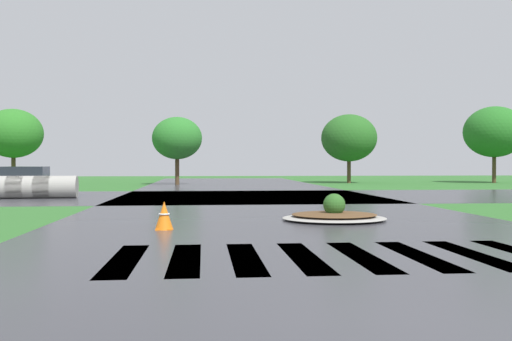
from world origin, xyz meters
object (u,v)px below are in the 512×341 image
object	(u,v)px
median_island	(334,215)
car_silver_hatch	(22,183)
drainage_pipe_stack	(29,187)
traffic_cone	(164,216)

from	to	relation	value
median_island	car_silver_hatch	xyz separation A→B (m)	(-11.01, 10.84, 0.48)
median_island	drainage_pipe_stack	distance (m)	14.41
median_island	traffic_cone	size ratio (longest dim) A/B	4.23
traffic_cone	drainage_pipe_stack	bearing A→B (deg)	118.58
drainage_pipe_stack	traffic_cone	distance (m)	13.15
car_silver_hatch	traffic_cone	size ratio (longest dim) A/B	7.08
median_island	car_silver_hatch	size ratio (longest dim) A/B	0.60
car_silver_hatch	traffic_cone	xyz separation A→B (m)	(6.86, -12.46, -0.31)
car_silver_hatch	traffic_cone	bearing A→B (deg)	114.32
median_island	traffic_cone	world-z (taller)	median_island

